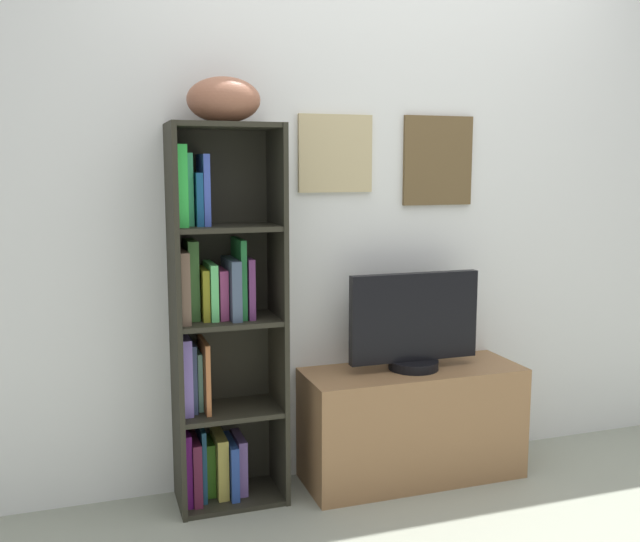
{
  "coord_description": "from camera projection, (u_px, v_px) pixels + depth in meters",
  "views": [
    {
      "loc": [
        -1.23,
        -1.81,
        1.38
      ],
      "look_at": [
        -0.34,
        0.85,
        0.97
      ],
      "focal_mm": 39.59,
      "sensor_mm": 36.0,
      "label": 1
    }
  ],
  "objects": [
    {
      "name": "football",
      "position": [
        224.0,
        100.0,
        2.72
      ],
      "size": [
        0.32,
        0.23,
        0.18
      ],
      "primitive_type": "ellipsoid",
      "rotation": [
        0.0,
        0.0,
        -0.22
      ],
      "color": "#90583F",
      "rests_on": "bookshelf"
    },
    {
      "name": "tv_stand",
      "position": [
        412.0,
        423.0,
        3.14
      ],
      "size": [
        0.97,
        0.36,
        0.5
      ],
      "color": "olive",
      "rests_on": "ground"
    },
    {
      "name": "bookshelf",
      "position": [
        216.0,
        330.0,
        2.87
      ],
      "size": [
        0.44,
        0.28,
        1.55
      ],
      "color": "black",
      "rests_on": "ground"
    },
    {
      "name": "back_wall",
      "position": [
        373.0,
        187.0,
        3.16
      ],
      "size": [
        4.8,
        0.08,
        2.58
      ],
      "color": "silver",
      "rests_on": "ground"
    },
    {
      "name": "television",
      "position": [
        414.0,
        323.0,
        3.08
      ],
      "size": [
        0.59,
        0.22,
        0.43
      ],
      "color": "black",
      "rests_on": "tv_stand"
    }
  ]
}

